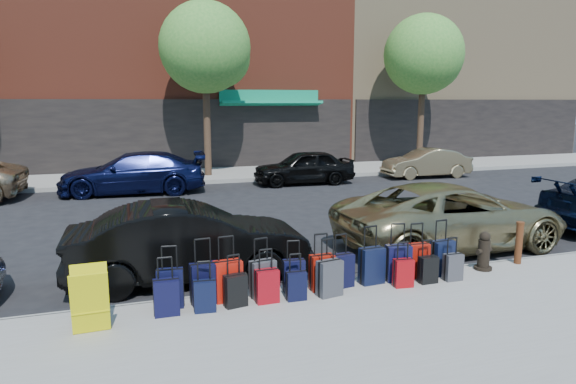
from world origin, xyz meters
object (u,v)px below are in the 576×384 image
object	(u,v)px
tree_right	(426,57)
car_near_1	(190,242)
suitcase_front_5	(322,272)
car_far_1	(133,173)
fire_hydrant	(484,252)
display_rack	(90,300)
car_far_3	(426,163)
tree_center	(208,50)
car_far_2	(304,167)
bollard	(519,242)
car_near_2	(451,216)

from	to	relation	value
tree_right	car_near_1	world-z (taller)	tree_right
suitcase_front_5	car_near_1	size ratio (longest dim) A/B	0.22
suitcase_front_5	car_far_1	size ratio (longest dim) A/B	0.19
fire_hydrant	car_near_1	xyz separation A→B (m)	(-5.32, 1.57, 0.24)
display_rack	car_far_3	world-z (taller)	car_far_3
suitcase_front_5	tree_center	bearing A→B (deg)	86.66
car_far_1	car_far_3	distance (m)	12.37
display_rack	car_far_1	world-z (taller)	car_far_1
tree_right	tree_center	bearing A→B (deg)	180.00
tree_right	fire_hydrant	bearing A→B (deg)	-118.51
car_far_3	car_far_2	bearing A→B (deg)	-86.76
car_far_3	display_rack	bearing A→B (deg)	-44.81
car_near_1	bollard	bearing A→B (deg)	-102.53
suitcase_front_5	car_far_1	world-z (taller)	car_far_1
tree_right	fire_hydrant	world-z (taller)	tree_right
bollard	car_far_3	world-z (taller)	car_far_3
bollard	suitcase_front_5	bearing A→B (deg)	-178.30
fire_hydrant	bollard	world-z (taller)	bollard
tree_center	tree_right	xyz separation A→B (m)	(10.50, 0.00, 0.00)
display_rack	car_far_3	xyz separation A→B (m)	(13.26, 12.11, 0.04)
fire_hydrant	car_far_3	xyz separation A→B (m)	(6.29, 11.62, 0.14)
car_near_2	bollard	bearing A→B (deg)	-172.84
tree_right	bollard	distance (m)	16.51
display_rack	car_near_2	xyz separation A→B (m)	(7.58, 2.38, 0.15)
fire_hydrant	display_rack	bearing A→B (deg)	169.30
tree_right	car_far_1	bearing A→B (deg)	-168.43
suitcase_front_5	display_rack	size ratio (longest dim) A/B	1.09
suitcase_front_5	car_near_2	distance (m)	4.39
car_near_2	car_far_3	bearing A→B (deg)	-32.04
fire_hydrant	bollard	xyz separation A→B (m)	(0.89, 0.09, 0.09)
fire_hydrant	car_near_1	distance (m)	5.55
suitcase_front_5	bollard	xyz separation A→B (m)	(4.21, 0.13, 0.13)
fire_hydrant	car_far_3	distance (m)	13.22
fire_hydrant	car_near_2	distance (m)	2.01
car_near_2	suitcase_front_5	bearing A→B (deg)	114.43
tree_center	bollard	bearing A→B (deg)	-75.69
fire_hydrant	car_far_2	size ratio (longest dim) A/B	0.18
tree_right	car_far_3	size ratio (longest dim) A/B	1.89
display_rack	car_near_1	xyz separation A→B (m)	(1.65, 2.05, 0.14)
suitcase_front_5	fire_hydrant	xyz separation A→B (m)	(3.32, 0.03, 0.04)
tree_right	suitcase_front_5	bearing A→B (deg)	-127.72
tree_center	suitcase_front_5	size ratio (longest dim) A/B	7.45
fire_hydrant	car_near_2	size ratio (longest dim) A/B	0.14
car_near_2	tree_center	bearing A→B (deg)	13.33
car_far_2	car_far_1	bearing A→B (deg)	-86.20
tree_center	car_near_1	world-z (taller)	tree_center
tree_center	car_far_3	distance (m)	10.56
suitcase_front_5	bollard	world-z (taller)	suitcase_front_5
car_far_2	car_far_3	xyz separation A→B (m)	(5.75, 0.04, -0.06)
car_near_2	car_far_3	xyz separation A→B (m)	(5.68, 9.73, -0.11)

